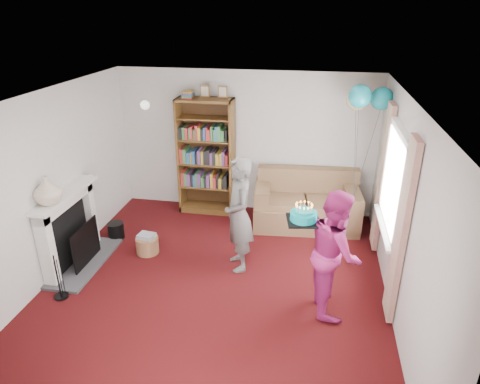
% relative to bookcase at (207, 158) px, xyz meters
% --- Properties ---
extents(ground, '(5.00, 5.00, 0.00)m').
position_rel_bookcase_xyz_m(ground, '(0.66, -2.30, -1.00)').
color(ground, '#36080C').
rests_on(ground, ground).
extents(wall_back, '(4.50, 0.02, 2.50)m').
position_rel_bookcase_xyz_m(wall_back, '(0.66, 0.21, 0.25)').
color(wall_back, silver).
rests_on(wall_back, ground).
extents(wall_left, '(0.02, 5.00, 2.50)m').
position_rel_bookcase_xyz_m(wall_left, '(-1.60, -2.30, 0.25)').
color(wall_left, silver).
rests_on(wall_left, ground).
extents(wall_right, '(0.02, 5.00, 2.50)m').
position_rel_bookcase_xyz_m(wall_right, '(2.92, -2.30, 0.25)').
color(wall_right, silver).
rests_on(wall_right, ground).
extents(ceiling, '(4.50, 5.00, 0.01)m').
position_rel_bookcase_xyz_m(ceiling, '(0.66, -2.30, 1.51)').
color(ceiling, white).
rests_on(ceiling, wall_back).
extents(fireplace, '(0.55, 1.80, 1.12)m').
position_rel_bookcase_xyz_m(fireplace, '(-1.43, -2.11, -0.49)').
color(fireplace, '#3F3F42').
rests_on(fireplace, ground).
extents(window_bay, '(0.14, 2.02, 2.20)m').
position_rel_bookcase_xyz_m(window_bay, '(2.87, -1.70, 0.20)').
color(window_bay, white).
rests_on(window_bay, ground).
extents(wall_sconce, '(0.16, 0.23, 0.16)m').
position_rel_bookcase_xyz_m(wall_sconce, '(-1.09, 0.06, 0.88)').
color(wall_sconce, gold).
rests_on(wall_sconce, ground).
extents(bookcase, '(0.97, 0.42, 2.26)m').
position_rel_bookcase_xyz_m(bookcase, '(0.00, 0.00, 0.00)').
color(bookcase, '#472B14').
rests_on(bookcase, ground).
extents(sofa, '(1.73, 0.92, 0.92)m').
position_rel_bookcase_xyz_m(sofa, '(1.79, -0.23, -0.66)').
color(sofa, brown).
rests_on(sofa, ground).
extents(wicker_basket, '(0.34, 0.34, 0.32)m').
position_rel_bookcase_xyz_m(wicker_basket, '(-0.54, -1.64, -0.86)').
color(wicker_basket, '#9D7049').
rests_on(wicker_basket, ground).
extents(person_striped, '(0.60, 0.71, 1.65)m').
position_rel_bookcase_xyz_m(person_striped, '(0.89, -1.76, -0.17)').
color(person_striped, black).
rests_on(person_striped, ground).
extents(person_magenta, '(0.70, 0.84, 1.57)m').
position_rel_bookcase_xyz_m(person_magenta, '(2.18, -2.45, -0.21)').
color(person_magenta, '#AF236C').
rests_on(person_magenta, ground).
extents(birthday_cake, '(0.38, 0.38, 0.22)m').
position_rel_bookcase_xyz_m(birthday_cake, '(1.78, -2.38, 0.19)').
color(birthday_cake, black).
rests_on(birthday_cake, ground).
extents(balloons, '(0.66, 0.72, 1.78)m').
position_rel_bookcase_xyz_m(balloons, '(2.55, -0.42, 1.22)').
color(balloons, '#3F3F3F').
rests_on(balloons, ground).
extents(mantel_vase, '(0.42, 0.42, 0.37)m').
position_rel_bookcase_xyz_m(mantel_vase, '(-1.46, -2.45, 0.31)').
color(mantel_vase, beige).
rests_on(mantel_vase, fireplace).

